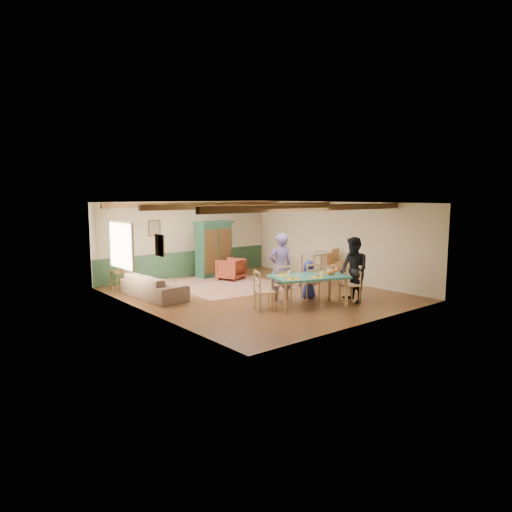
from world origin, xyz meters
TOP-DOWN VIEW (x-y plane):
  - floor at (0.00, 0.00)m, footprint 8.00×8.00m
  - wall_back at (0.00, 4.00)m, footprint 7.00×0.02m
  - wall_left at (-3.50, 0.00)m, footprint 0.02×8.00m
  - wall_right at (3.50, 0.00)m, footprint 0.02×8.00m
  - ceiling at (0.00, 0.00)m, footprint 7.00×8.00m
  - wainscot_back at (0.00, 3.98)m, footprint 6.95×0.03m
  - ceiling_beam_front at (0.00, -2.30)m, footprint 6.95×0.16m
  - ceiling_beam_mid at (0.00, 0.40)m, footprint 6.95×0.16m
  - ceiling_beam_back at (0.00, 3.00)m, footprint 6.95×0.16m
  - window_left at (-3.47, 1.70)m, footprint 0.06×1.60m
  - picture_left_wall at (-3.47, -0.60)m, footprint 0.04×0.42m
  - picture_back_a at (-1.30, 3.97)m, footprint 0.45×0.04m
  - picture_back_b at (-2.40, 3.97)m, footprint 0.38×0.04m
  - dining_table at (0.08, -2.04)m, footprint 2.21×1.66m
  - dining_chair_far_left at (-0.08, -1.16)m, footprint 0.59×0.60m
  - dining_chair_far_right at (0.74, -1.44)m, footprint 0.59×0.60m
  - dining_chair_end_left at (-1.11, -1.64)m, footprint 0.60×0.59m
  - dining_chair_end_right at (1.27, -2.44)m, footprint 0.60×0.59m
  - person_man at (-0.06, -1.08)m, footprint 0.79×0.64m
  - person_woman at (1.37, -2.48)m, footprint 0.92×1.05m
  - person_child at (0.77, -1.35)m, footprint 0.62×0.50m
  - cat at (0.61, -2.34)m, footprint 0.42×0.27m
  - place_setting_near_left at (-0.57, -2.11)m, footprint 0.52×0.45m
  - place_setting_near_center at (0.10, -2.34)m, footprint 0.52×0.45m
  - place_setting_far_left at (-0.40, -1.59)m, footprint 0.52×0.45m
  - place_setting_far_right at (0.74, -1.98)m, footprint 0.52×0.45m
  - area_rug at (0.09, 1.83)m, footprint 3.41×3.97m
  - armoire at (0.66, 3.27)m, footprint 1.45×0.66m
  - armchair at (0.76, 2.36)m, footprint 1.05×1.06m
  - sofa at (-2.64, 1.45)m, footprint 1.07×2.37m
  - end_table at (-2.95, 3.07)m, footprint 0.51×0.51m
  - table_lamp at (-2.95, 3.07)m, footprint 0.31×0.31m
  - counter_table at (2.85, 0.26)m, footprint 1.23×0.76m
  - bar_stool_left at (2.83, -0.50)m, footprint 0.40×0.44m
  - bar_stool_right at (3.25, -0.39)m, footprint 0.45×0.49m

SIDE VIEW (x-z plane):
  - floor at x=0.00m, z-range 0.00..0.00m
  - area_rug at x=0.09m, z-range 0.00..0.01m
  - end_table at x=-2.95m, z-range 0.00..0.60m
  - sofa at x=-2.64m, z-range 0.00..0.67m
  - armchair at x=0.76m, z-range 0.00..0.75m
  - dining_table at x=0.08m, z-range 0.00..0.82m
  - wainscot_back at x=0.00m, z-range 0.00..0.90m
  - counter_table at x=2.85m, z-range 0.00..0.99m
  - bar_stool_left at x=2.83m, z-range 0.00..1.03m
  - dining_chair_far_left at x=-0.08m, z-range 0.00..1.04m
  - dining_chair_far_right at x=0.74m, z-range 0.00..1.04m
  - dining_chair_end_left at x=-1.11m, z-range 0.00..1.04m
  - dining_chair_end_right at x=1.27m, z-range 0.00..1.04m
  - person_child at x=0.77m, z-range 0.00..1.10m
  - bar_stool_right at x=3.25m, z-range 0.00..1.14m
  - place_setting_near_left at x=-0.57m, z-range 0.82..0.93m
  - place_setting_near_center at x=0.10m, z-range 0.82..0.93m
  - place_setting_far_left at x=-0.40m, z-range 0.82..0.93m
  - place_setting_far_right at x=0.74m, z-range 0.82..0.93m
  - table_lamp at x=-2.95m, z-range 0.60..1.15m
  - person_woman at x=1.37m, z-range 0.00..1.80m
  - cat at x=0.61m, z-range 0.82..1.01m
  - person_man at x=-0.06m, z-range 0.00..1.88m
  - armoire at x=0.66m, z-range 0.00..2.00m
  - wall_back at x=0.00m, z-range 0.00..2.70m
  - wall_left at x=-3.50m, z-range 0.00..2.70m
  - wall_right at x=3.50m, z-range 0.00..2.70m
  - window_left at x=-3.47m, z-range 0.90..2.20m
  - picture_back_b at x=-2.40m, z-range 1.41..1.89m
  - picture_left_wall at x=-3.47m, z-range 1.49..2.01m
  - picture_back_a at x=-1.30m, z-range 1.52..2.08m
  - ceiling_beam_front at x=0.00m, z-range 2.53..2.69m
  - ceiling_beam_mid at x=0.00m, z-range 2.53..2.69m
  - ceiling_beam_back at x=0.00m, z-range 2.53..2.69m
  - ceiling at x=0.00m, z-range 2.69..2.71m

